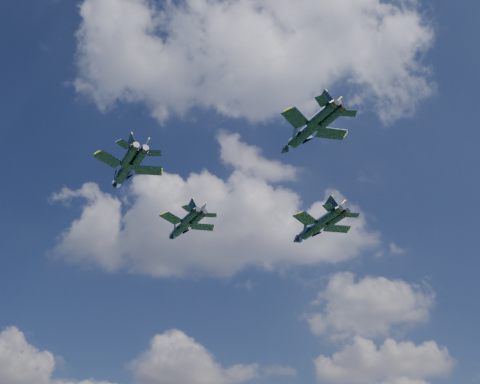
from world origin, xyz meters
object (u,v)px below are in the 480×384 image
Objects in this scene: jet_slot at (304,134)px; jet_right at (313,229)px; jet_lead at (182,227)px; jet_left at (124,172)px.

jet_right is at bearing 48.54° from jet_slot.
jet_slot is (24.79, -28.05, 0.01)m from jet_lead.
jet_left is at bearing -176.38° from jet_right.
jet_slot is at bearing -130.24° from jet_right.
jet_lead is 1.01× the size of jet_slot.
jet_right is 28.94m from jet_slot.
jet_slot is (-1.55, -28.86, 1.47)m from jet_right.
jet_left is 29.19m from jet_slot.
jet_lead is at bearing 93.09° from jet_slot.
jet_lead is 1.04× the size of jet_left.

